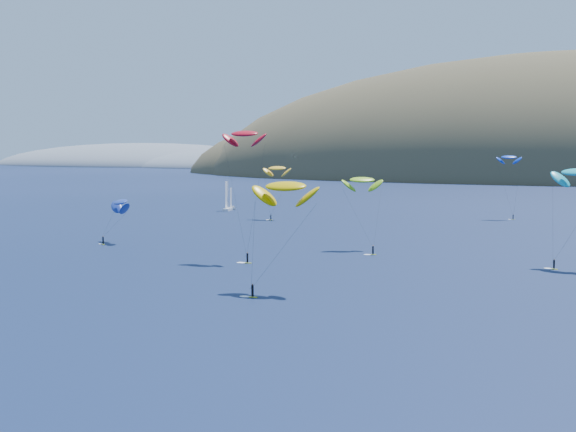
{
  "coord_description": "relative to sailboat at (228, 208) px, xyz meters",
  "views": [
    {
      "loc": [
        49.03,
        -72.68,
        23.57
      ],
      "look_at": [
        -13.02,
        80.0,
        9.0
      ],
      "focal_mm": 50.0,
      "sensor_mm": 36.0,
      "label": 1
    }
  ],
  "objects": [
    {
      "name": "ground",
      "position": [
        80.23,
        -187.43,
        -0.97
      ],
      "size": [
        2800.0,
        2800.0,
        0.0
      ],
      "primitive_type": "plane",
      "color": "black",
      "rests_on": "ground"
    },
    {
      "name": "headland",
      "position": [
        -365.03,
        562.64,
        -4.34
      ],
      "size": [
        460.0,
        250.0,
        60.0
      ],
      "color": "slate",
      "rests_on": "ground"
    },
    {
      "name": "sailboat",
      "position": [
        0.0,
        0.0,
        0.0
      ],
      "size": [
        10.06,
        8.69,
        12.12
      ],
      "rotation": [
        0.0,
        0.0,
        0.22
      ],
      "color": "silver",
      "rests_on": "ground"
    },
    {
      "name": "kitesurfer_1",
      "position": [
        29.25,
        -23.36,
        15.27
      ],
      "size": [
        9.1,
        7.86,
        18.77
      ],
      "rotation": [
        0.0,
        0.0,
        0.03
      ],
      "color": "#B7C616",
      "rests_on": "ground"
    },
    {
      "name": "kitesurfer_2",
      "position": [
        80.09,
        -140.18,
        15.96
      ],
      "size": [
        10.89,
        11.09,
        19.98
      ],
      "rotation": [
        0.0,
        0.0,
        0.01
      ],
      "color": "#B7C616",
      "rests_on": "ground"
    },
    {
      "name": "kitesurfer_3",
      "position": [
        76.29,
        -84.89,
        14.72
      ],
      "size": [
        11.11,
        13.97,
        18.21
      ],
      "rotation": [
        0.0,
        0.0,
        0.47
      ],
      "color": "#B7C616",
      "rests_on": "ground"
    },
    {
      "name": "kitesurfer_4",
      "position": [
        97.99,
        5.46,
        18.77
      ],
      "size": [
        8.0,
        6.25,
        21.88
      ],
      "rotation": [
        0.0,
        0.0,
        0.19
      ],
      "color": "#B7C616",
      "rests_on": "ground"
    },
    {
      "name": "kitesurfer_9",
      "position": [
        58.72,
        -110.33,
        24.92
      ],
      "size": [
        9.27,
        8.43,
        28.45
      ],
      "rotation": [
        0.0,
        0.0,
        0.11
      ],
      "color": "#B7C616",
      "rests_on": "ground"
    },
    {
      "name": "kitesurfer_10",
      "position": [
        18.1,
        -95.17,
        8.8
      ],
      "size": [
        9.98,
        11.6,
        12.4
      ],
      "rotation": [
        0.0,
        0.0,
        -0.68
      ],
      "color": "#B7C616",
      "rests_on": "ground"
    }
  ]
}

